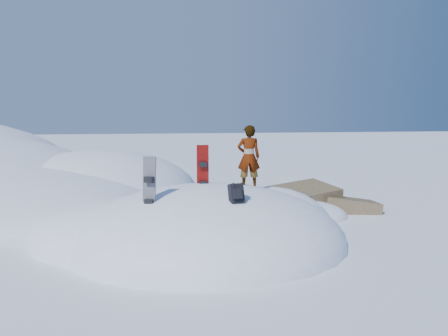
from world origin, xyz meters
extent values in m
plane|color=white|center=(0.00, 0.00, 0.00)|extent=(120.00, 120.00, 0.00)
ellipsoid|color=white|center=(0.00, 0.00, 0.00)|extent=(7.00, 6.00, 3.00)
ellipsoid|color=white|center=(-2.20, 0.60, 0.00)|extent=(4.40, 4.00, 2.20)
ellipsoid|color=white|center=(1.80, 0.80, 0.00)|extent=(3.60, 3.20, 2.50)
ellipsoid|color=white|center=(-6.00, 5.00, 0.00)|extent=(10.00, 9.00, 2.80)
ellipsoid|color=white|center=(-3.50, 7.50, 0.00)|extent=(8.00, 8.00, 3.60)
ellipsoid|color=white|center=(-5.50, 4.00, 0.00)|extent=(6.00, 5.00, 1.80)
cube|color=brown|center=(3.60, 3.40, 0.10)|extent=(2.82, 2.41, 1.62)
cube|color=brown|center=(5.20, 3.00, -0.10)|extent=(2.16, 1.80, 1.33)
cube|color=brown|center=(4.20, 4.60, 0.00)|extent=(2.08, 2.01, 1.10)
ellipsoid|color=white|center=(3.20, 2.40, 0.00)|extent=(3.20, 2.40, 1.00)
cube|color=red|center=(-0.08, 0.49, 1.64)|extent=(0.31, 0.07, 1.66)
cube|color=black|center=(-0.08, 0.42, 1.98)|extent=(0.21, 0.13, 0.13)
cube|color=black|center=(-0.08, 0.42, 1.48)|extent=(0.21, 0.13, 0.13)
cube|color=black|center=(-1.45, -0.81, 1.47)|extent=(0.35, 0.29, 1.69)
cube|color=black|center=(-1.45, -0.87, 1.81)|extent=(0.24, 0.21, 0.14)
cube|color=black|center=(-1.45, -0.87, 1.30)|extent=(0.24, 0.21, 0.14)
cube|color=black|center=(0.45, -1.27, 1.52)|extent=(0.36, 0.37, 0.47)
cube|color=black|center=(0.45, -1.40, 1.53)|extent=(0.24, 0.20, 0.25)
cylinder|color=black|center=(0.36, -1.38, 1.63)|extent=(0.03, 0.17, 0.31)
cylinder|color=black|center=(0.55, -1.38, 1.63)|extent=(0.03, 0.17, 0.31)
cube|color=black|center=(-2.14, -0.86, 0.10)|extent=(0.67, 0.49, 0.17)
cube|color=black|center=(-1.85, -0.67, 0.17)|extent=(0.41, 0.37, 0.12)
imported|color=slate|center=(1.11, 0.40, 2.15)|extent=(0.63, 0.45, 1.65)
camera|label=1|loc=(-1.40, -10.62, 3.29)|focal=35.00mm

